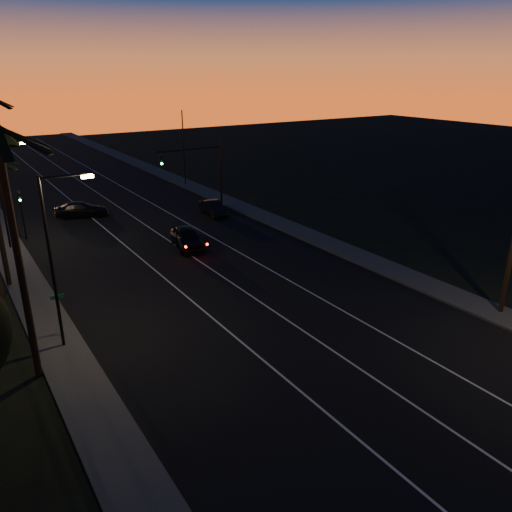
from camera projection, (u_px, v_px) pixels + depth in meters
road at (178, 252)px, 39.34m from camera, size 20.00×170.00×0.01m
sidewalk_left at (26, 282)px, 33.63m from camera, size 2.40×170.00×0.16m
sidewalk_right at (292, 228)px, 45.00m from camera, size 2.40×170.00×0.16m
lane_stripe_left at (142, 259)px, 37.81m from camera, size 0.12×160.00×0.01m
lane_stripe_mid at (184, 251)px, 39.59m from camera, size 0.12×160.00×0.01m
lane_stripe_right at (223, 243)px, 41.36m from camera, size 0.12×160.00×0.01m
palm_near at (14, 233)px, 21.02m from camera, size 4.25×4.16×11.53m
streetlight_left_near at (56, 250)px, 24.18m from camera, size 2.55×0.26×9.00m
streetlight_left_far at (4, 187)px, 38.44m from camera, size 2.55×0.26×8.50m
street_sign at (59, 310)px, 26.20m from camera, size 0.70×0.06×2.60m
signal_mast at (200, 164)px, 49.15m from camera, size 7.10×0.41×7.00m
signal_post at (21, 206)px, 41.36m from camera, size 0.28×0.37×4.20m
far_pole_right at (184, 148)px, 60.65m from camera, size 0.14×0.14×9.00m
lead_car at (187, 238)px, 40.09m from camera, size 2.87×5.69×1.66m
right_car at (213, 208)px, 49.19m from camera, size 1.85×4.33×1.39m
cross_car at (82, 209)px, 48.58m from camera, size 5.34×3.51×1.44m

